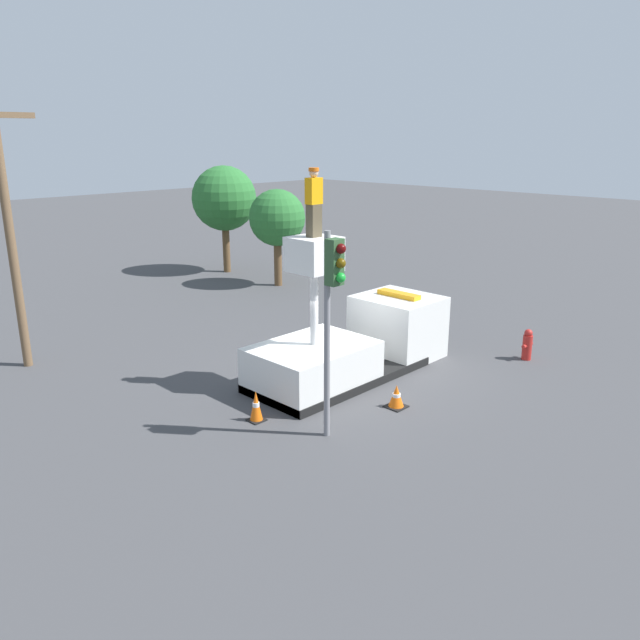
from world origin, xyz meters
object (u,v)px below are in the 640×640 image
utility_pole (9,226)px  tree_right_bg (277,218)px  traffic_light_pole (332,295)px  traffic_cone_curbside (396,397)px  worker (314,203)px  fire_hydrant (527,345)px  traffic_cone_rear (256,407)px  bucket_truck (353,345)px  tree_left_bg (224,199)px

utility_pole → tree_right_bg: bearing=11.1°
traffic_light_pole → traffic_cone_curbside: 3.91m
worker → utility_pole: 8.93m
tree_right_bg → fire_hydrant: bearing=-95.5°
traffic_cone_rear → worker: bearing=10.6°
bucket_truck → traffic_light_pole: bearing=-145.3°
traffic_light_pole → bucket_truck: bearing=34.7°
traffic_cone_curbside → tree_left_bg: (7.12, 16.41, 3.40)m
fire_hydrant → traffic_cone_curbside: 5.73m
traffic_cone_curbside → utility_pole: (-5.43, 9.85, 3.96)m
traffic_cone_rear → tree_left_bg: size_ratio=0.15×
worker → tree_right_bg: 12.55m
traffic_light_pole → utility_pole: size_ratio=0.61×
bucket_truck → traffic_light_pole: size_ratio=1.36×
traffic_light_pole → tree_left_bg: size_ratio=0.90×
tree_left_bg → worker: bearing=-118.7°
tree_left_bg → utility_pole: (-12.55, -6.55, 0.56)m
traffic_cone_rear → tree_right_bg: tree_right_bg is taller
bucket_truck → worker: worker is taller
worker → traffic_light_pole: 3.43m
worker → utility_pole: (-4.88, 7.44, -0.83)m
tree_left_bg → bucket_truck: bearing=-113.4°
traffic_cone_rear → tree_right_bg: bearing=46.0°
fire_hydrant → traffic_cone_rear: bearing=163.1°
bucket_truck → utility_pole: utility_pole is taller
traffic_cone_rear → traffic_cone_curbside: bearing=-32.8°
traffic_cone_curbside → traffic_cone_rear: bearing=147.2°
worker → tree_left_bg: (7.67, 13.99, -1.39)m
traffic_cone_rear → traffic_cone_curbside: traffic_cone_rear is taller
traffic_cone_curbside → tree_right_bg: size_ratio=0.14×
tree_left_bg → fire_hydrant: bearing=-94.8°
fire_hydrant → utility_pole: utility_pole is taller
bucket_truck → traffic_cone_rear: (-4.09, -0.46, -0.49)m
bucket_truck → utility_pole: size_ratio=0.83×
bucket_truck → traffic_light_pole: 4.89m
traffic_cone_rear → utility_pole: 9.12m
bucket_truck → traffic_cone_rear: bucket_truck is taller
bucket_truck → fire_hydrant: bucket_truck is taller
traffic_cone_curbside → tree_left_bg: tree_left_bg is taller
bucket_truck → tree_left_bg: bearing=66.6°
tree_right_bg → traffic_cone_rear: bearing=-134.0°
traffic_light_pole → tree_left_bg: tree_left_bg is taller
traffic_cone_rear → tree_left_bg: tree_left_bg is taller
bucket_truck → utility_pole: bearing=131.1°
bucket_truck → traffic_cone_rear: bearing=-173.5°
fire_hydrant → tree_left_bg: (1.43, 17.10, 3.21)m
bucket_truck → tree_right_bg: (5.88, 9.87, 2.24)m
bucket_truck → tree_right_bg: size_ratio=1.47×
tree_left_bg → utility_pole: size_ratio=0.68×
tree_right_bg → utility_pole: size_ratio=0.56×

